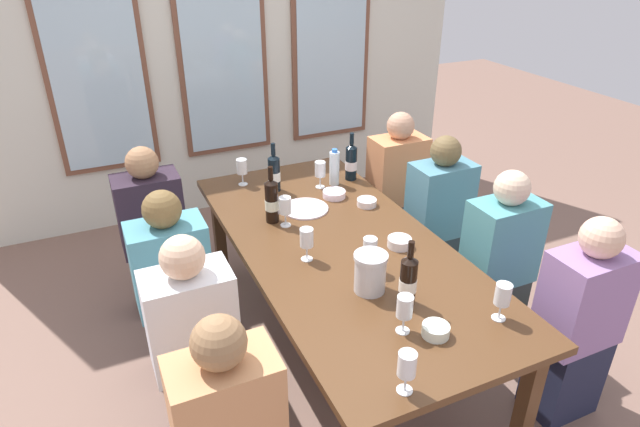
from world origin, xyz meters
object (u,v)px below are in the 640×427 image
white_plate_0 (305,209)px  seated_person_6 (195,349)px  wine_glass_3 (407,365)px  seated_person_5 (438,222)px  seated_person_4 (175,292)px  wine_bottle_1 (351,162)px  seated_person_3 (396,191)px  metal_pitcher (370,272)px  tasting_bowl_3 (436,330)px  water_bottle (334,168)px  wine_bottle_0 (274,173)px  tasting_bowl_0 (334,194)px  wine_bottle_3 (272,201)px  tasting_bowl_1 (399,242)px  wine_glass_6 (405,308)px  wine_glass_1 (370,249)px  seated_person_2 (154,236)px  wine_glass_0 (242,167)px  wine_glass_4 (503,295)px  seated_person_1 (577,326)px  wine_glass_7 (285,207)px  wine_bottle_2 (408,280)px  dining_table (341,254)px  wine_glass_5 (320,170)px  seated_person_7 (498,267)px  tasting_bowl_2 (367,202)px

white_plate_0 → seated_person_6: seated_person_6 is taller
wine_glass_3 → seated_person_5: size_ratio=0.16×
seated_person_4 → seated_person_5: size_ratio=1.00×
wine_bottle_1 → seated_person_3: bearing=12.9°
metal_pitcher → tasting_bowl_3: metal_pitcher is taller
water_bottle → wine_bottle_0: bearing=169.4°
wine_bottle_1 → white_plate_0: bearing=-148.2°
seated_person_6 → tasting_bowl_0: bearing=35.3°
wine_bottle_3 → seated_person_3: seated_person_3 is taller
tasting_bowl_1 → wine_glass_6: 0.68m
wine_glass_1 → seated_person_2: seated_person_2 is taller
white_plate_0 → wine_bottle_3: wine_bottle_3 is taller
wine_glass_1 → wine_glass_3: bearing=-109.6°
wine_bottle_3 → wine_glass_0: size_ratio=1.91×
wine_glass_4 → wine_bottle_1: bearing=86.7°
seated_person_2 → wine_glass_1: bearing=-52.9°
wine_glass_6 → seated_person_1: (0.93, -0.10, -0.33)m
wine_glass_7 → seated_person_6: bearing=-140.7°
tasting_bowl_3 → seated_person_5: (0.82, 1.10, -0.24)m
wine_bottle_2 → seated_person_2: bearing=121.4°
wine_bottle_3 → tasting_bowl_0: wine_bottle_3 is taller
tasting_bowl_1 → wine_bottle_2: bearing=-118.2°
tasting_bowl_3 → wine_glass_1: wine_glass_1 is taller
wine_glass_1 → seated_person_3: bearing=52.4°
dining_table → wine_glass_4: bearing=-68.0°
wine_bottle_1 → wine_glass_7: size_ratio=1.83×
white_plate_0 → seated_person_3: seated_person_3 is taller
wine_bottle_1 → seated_person_4: size_ratio=0.29×
water_bottle → wine_glass_5: size_ratio=1.38×
metal_pitcher → tasting_bowl_0: (0.27, 0.94, -0.08)m
wine_bottle_3 → water_bottle: wine_bottle_3 is taller
seated_person_7 → dining_table: bearing=161.9°
wine_glass_6 → wine_glass_0: bearing=95.8°
wine_bottle_0 → wine_glass_1: wine_bottle_0 is taller
wine_glass_7 → seated_person_7: (1.04, -0.58, -0.33)m
white_plate_0 → wine_glass_3: size_ratio=1.58×
wine_bottle_0 → tasting_bowl_3: size_ratio=2.76×
wine_bottle_2 → tasting_bowl_1: 0.49m
white_plate_0 → seated_person_2: (-0.83, 0.43, -0.22)m
wine_glass_5 → seated_person_1: seated_person_1 is taller
wine_glass_0 → tasting_bowl_1: bearing=-64.6°
wine_glass_4 → tasting_bowl_2: bearing=90.0°
wine_bottle_2 → wine_glass_4: 0.39m
tasting_bowl_0 → wine_bottle_0: bearing=140.9°
dining_table → seated_person_2: seated_person_2 is taller
wine_glass_5 → seated_person_7: size_ratio=0.16×
seated_person_6 → water_bottle: bearing=38.9°
wine_bottle_2 → wine_bottle_3: bearing=106.2°
seated_person_4 → seated_person_7: 1.77m
seated_person_6 → seated_person_2: bearing=90.0°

